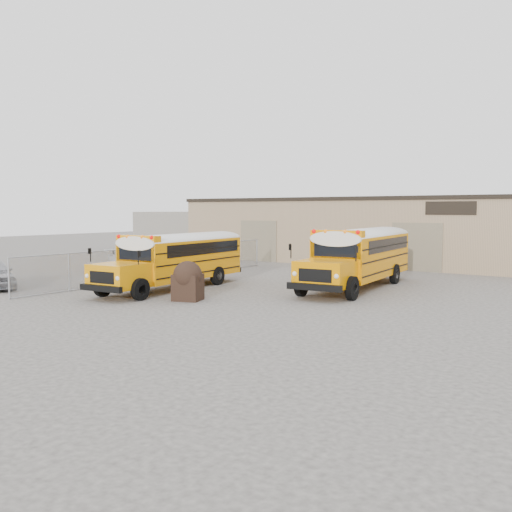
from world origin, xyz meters
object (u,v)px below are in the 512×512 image
Objects in this scene: school_bus_right at (395,246)px; car_dark at (173,256)px; car_white at (149,261)px; school_bus_left at (238,249)px; tarp_bundle at (188,280)px.

car_dark is at bearing -159.26° from school_bus_right.
car_white is at bearing -169.15° from car_dark.
school_bus_right is at bearing 40.82° from school_bus_left.
tarp_bundle is at bearing -66.26° from school_bus_left.
school_bus_left reaches higher than car_white.
school_bus_left is 9.17m from school_bus_right.
school_bus_left is 8.86m from tarp_bundle.
school_bus_left is 5.65× the size of tarp_bundle.
tarp_bundle is (3.56, -8.09, -0.71)m from school_bus_left.
school_bus_right is 14.58m from car_white.
tarp_bundle is at bearing -103.50° from school_bus_right.
school_bus_left is 1.83× the size of car_white.
tarp_bundle is 13.30m from car_dark.
car_white is at bearing -161.73° from school_bus_left.
school_bus_left reaches higher than car_dark.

